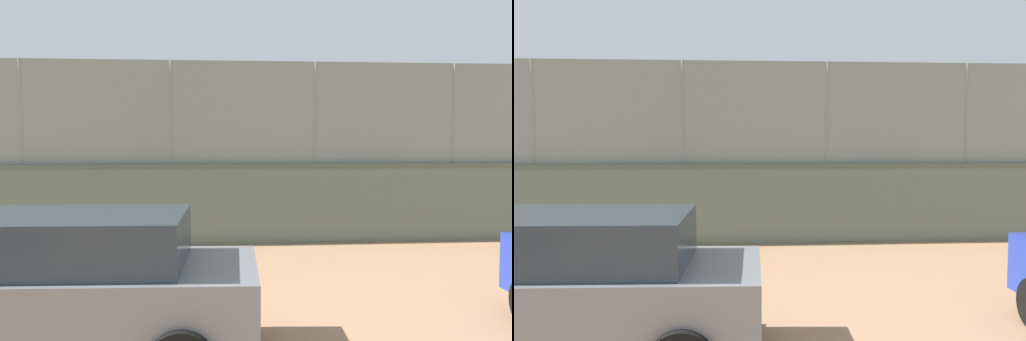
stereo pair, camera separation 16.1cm
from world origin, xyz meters
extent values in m
plane|color=tan|center=(0.00, 0.00, 0.00)|extent=(260.00, 260.00, 0.00)
cube|color=slate|center=(0.68, 11.22, 0.82)|extent=(28.26, 0.49, 1.65)
cube|color=#4D594D|center=(0.68, 11.22, 1.69)|extent=(28.26, 0.55, 0.08)
cube|color=gray|center=(0.68, 11.22, 2.82)|extent=(27.70, 0.26, 2.18)
cylinder|color=gray|center=(-3.94, 11.26, 2.82)|extent=(0.07, 0.07, 2.18)
cylinder|color=gray|center=(-0.86, 11.23, 2.82)|extent=(0.07, 0.07, 2.18)
cylinder|color=gray|center=(2.22, 11.20, 2.82)|extent=(0.07, 0.07, 2.18)
cylinder|color=gray|center=(5.30, 11.18, 2.82)|extent=(0.07, 0.07, 2.18)
cylinder|color=#B2B2B2|center=(-4.37, 1.62, 0.39)|extent=(0.20, 0.20, 0.79)
cylinder|color=#B2B2B2|center=(-4.46, 1.44, 0.39)|extent=(0.20, 0.20, 0.79)
cylinder|color=beige|center=(-4.41, 1.53, 1.08)|extent=(0.46, 0.46, 0.58)
cylinder|color=#936B4C|center=(-4.32, 1.82, 1.19)|extent=(0.54, 0.33, 0.17)
cylinder|color=#936B4C|center=(-4.81, 1.39, 1.19)|extent=(0.54, 0.33, 0.17)
sphere|color=#936B4C|center=(-4.41, 1.53, 1.48)|extent=(0.22, 0.22, 0.22)
cylinder|color=red|center=(-4.41, 1.53, 1.57)|extent=(0.31, 0.31, 0.05)
cylinder|color=black|center=(-4.97, 1.47, 1.19)|extent=(0.28, 0.17, 0.04)
ellipsoid|color=#333338|center=(-5.17, 1.57, 1.19)|extent=(0.28, 0.16, 0.24)
cylinder|color=#591919|center=(3.85, 3.26, 0.41)|extent=(0.16, 0.16, 0.83)
cylinder|color=#591919|center=(3.65, 3.25, 0.41)|extent=(0.16, 0.16, 0.83)
cylinder|color=#429951|center=(3.75, 3.25, 1.13)|extent=(0.36, 0.36, 0.61)
cylinder|color=#D8AD84|center=(4.06, 3.33, 1.26)|extent=(0.13, 0.59, 0.17)
cylinder|color=#D8AD84|center=(3.42, 3.53, 1.26)|extent=(0.13, 0.59, 0.17)
sphere|color=#D8AD84|center=(3.75, 3.25, 1.56)|extent=(0.23, 0.23, 0.23)
cylinder|color=navy|center=(3.75, 3.25, 1.66)|extent=(0.26, 0.26, 0.05)
sphere|color=white|center=(-3.92, 2.69, 0.05)|extent=(0.10, 0.10, 0.10)
sphere|color=yellow|center=(-4.71, 10.12, 0.09)|extent=(0.19, 0.19, 0.19)
cube|color=slate|center=(3.13, 16.92, 0.65)|extent=(4.45, 1.91, 0.69)
cube|color=#28333D|center=(2.91, 16.93, 1.26)|extent=(2.52, 1.62, 0.53)
cylinder|color=black|center=(1.60, 16.14, 0.31)|extent=(0.63, 0.23, 0.62)
camera|label=1|loc=(1.43, 22.37, 2.32)|focal=36.67mm
camera|label=2|loc=(1.27, 22.38, 2.32)|focal=36.67mm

